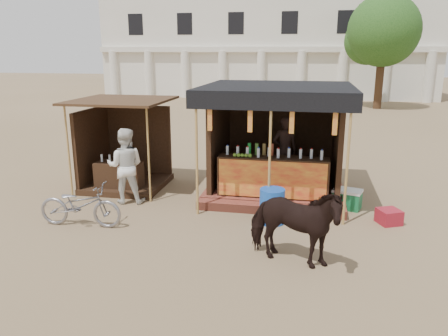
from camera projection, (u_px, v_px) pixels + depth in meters
name	position (u px, v px, depth m)	size (l,w,h in m)	color
ground	(208.00, 245.00, 8.34)	(120.00, 120.00, 0.00)	#846B4C
main_stall	(277.00, 155.00, 11.06)	(3.60, 3.61, 2.78)	#994532
secondary_stall	(121.00, 156.00, 11.77)	(2.40, 2.40, 2.38)	#372114
cow	(293.00, 225.00, 7.40)	(0.78, 1.71, 1.44)	black
motorbike	(80.00, 205.00, 9.13)	(0.62, 1.77, 0.93)	gray
bystander	(125.00, 166.00, 10.46)	(0.89, 0.69, 1.83)	silver
blue_barrel	(272.00, 206.00, 9.31)	(0.54, 0.54, 0.76)	blue
red_crate	(389.00, 217.00, 9.33)	(0.44, 0.43, 0.31)	maroon
cooler	(347.00, 199.00, 10.23)	(0.74, 0.61, 0.46)	#186C39
background_building	(267.00, 46.00, 36.05)	(26.00, 7.45, 8.18)	silver
tree	(380.00, 33.00, 27.03)	(4.50, 4.40, 7.00)	#382314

